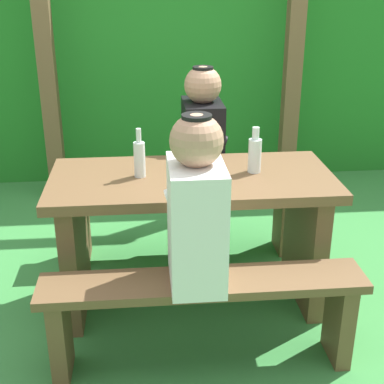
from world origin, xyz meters
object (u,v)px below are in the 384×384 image
object	(u,v)px
picnic_table	(192,218)
person_black_coat	(203,134)
bench_near	(203,305)
bench_far	(184,207)
person_white_shirt	(196,208)
bottle_right	(139,158)
bottle_left	(255,154)
cell_phone	(179,168)
drinking_glass	(193,177)

from	to	relation	value
picnic_table	person_black_coat	xyz separation A→B (m)	(0.11, 0.51, 0.29)
bench_near	bench_far	size ratio (longest dim) A/B	1.00
person_white_shirt	bottle_right	distance (m)	0.57
picnic_table	bottle_right	world-z (taller)	bottle_right
bench_near	bottle_left	size ratio (longest dim) A/B	6.08
bottle_left	person_white_shirt	bearing A→B (deg)	-122.70
picnic_table	bottle_left	bearing A→B (deg)	4.29
person_white_shirt	bench_far	bearing A→B (deg)	88.28
bench_near	person_black_coat	xyz separation A→B (m)	(0.11, 1.03, 0.46)
bench_near	cell_phone	size ratio (longest dim) A/B	10.00
drinking_glass	bottle_left	size ratio (longest dim) A/B	0.35
bench_far	cell_phone	size ratio (longest dim) A/B	10.00
person_white_shirt	bottle_left	distance (m)	0.64
person_white_shirt	cell_phone	size ratio (longest dim) A/B	5.14
bench_far	drinking_glass	distance (m)	0.78
person_white_shirt	bottle_left	world-z (taller)	person_white_shirt
drinking_glass	bottle_right	bearing A→B (deg)	150.33
picnic_table	drinking_glass	bearing A→B (deg)	-94.03
bench_far	person_black_coat	size ratio (longest dim) A/B	1.95
bench_near	drinking_glass	size ratio (longest dim) A/B	17.32
picnic_table	bottle_left	size ratio (longest dim) A/B	6.08
bench_near	bottle_left	bearing A→B (deg)	59.85
picnic_table	drinking_glass	xyz separation A→B (m)	(-0.01, -0.13, 0.27)
bottle_right	cell_phone	world-z (taller)	bottle_right
drinking_glass	bottle_right	world-z (taller)	bottle_right
picnic_table	bottle_right	size ratio (longest dim) A/B	5.78
person_black_coat	cell_phone	world-z (taller)	person_black_coat
bottle_left	cell_phone	bearing A→B (deg)	167.93
bottle_left	cell_phone	distance (m)	0.39
person_black_coat	cell_phone	size ratio (longest dim) A/B	5.14
bench_near	drinking_glass	xyz separation A→B (m)	(-0.01, 0.39, 0.44)
bottle_left	bottle_right	distance (m)	0.57
bench_far	drinking_glass	world-z (taller)	drinking_glass
picnic_table	person_white_shirt	size ratio (longest dim) A/B	1.95
bench_far	bottle_right	world-z (taller)	bottle_right
person_black_coat	bench_far	bearing A→B (deg)	178.26
bench_near	person_black_coat	distance (m)	1.13
bottle_right	cell_phone	distance (m)	0.24
person_white_shirt	bench_near	bearing A→B (deg)	-6.12
person_black_coat	cell_phone	distance (m)	0.45
bench_far	bottle_left	distance (m)	0.77
bottle_right	bench_near	bearing A→B (deg)	-64.37
bench_near	person_black_coat	world-z (taller)	person_black_coat
person_black_coat	bottle_left	world-z (taller)	person_black_coat
bottle_right	picnic_table	bearing A→B (deg)	-2.77
bench_far	bottle_right	distance (m)	0.75
bench_near	picnic_table	bearing A→B (deg)	90.00
person_white_shirt	drinking_glass	size ratio (longest dim) A/B	8.90
bench_far	person_white_shirt	distance (m)	1.13
person_white_shirt	person_black_coat	bearing A→B (deg)	82.25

